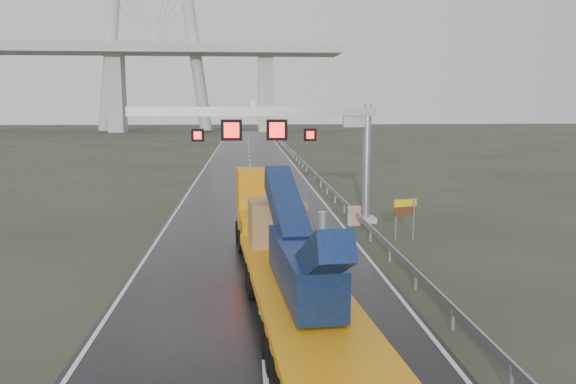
{
  "coord_description": "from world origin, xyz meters",
  "views": [
    {
      "loc": [
        -0.45,
        -15.7,
        7.15
      ],
      "look_at": [
        1.46,
        9.78,
        3.2
      ],
      "focal_mm": 35.0,
      "sensor_mm": 36.0,
      "label": 1
    }
  ],
  "objects": [
    {
      "name": "heavy_haul_truck",
      "position": [
        0.92,
        6.57,
        1.81
      ],
      "size": [
        4.36,
        19.99,
        4.66
      ],
      "rotation": [
        0.0,
        0.0,
        0.08
      ],
      "color": "orange",
      "rests_on": "ground"
    },
    {
      "name": "road",
      "position": [
        0.0,
        40.0,
        0.01
      ],
      "size": [
        11.0,
        200.0,
        0.02
      ],
      "primitive_type": "cube",
      "color": "black",
      "rests_on": "ground"
    },
    {
      "name": "sign_gantry",
      "position": [
        2.1,
        17.99,
        5.61
      ],
      "size": [
        14.9,
        1.2,
        7.42
      ],
      "color": "#B0B0AB",
      "rests_on": "ground"
    },
    {
      "name": "striped_barrier",
      "position": [
        6.0,
        17.01,
        0.58
      ],
      "size": [
        0.77,
        0.56,
        1.17
      ],
      "primitive_type": "cube",
      "rotation": [
        0.0,
        0.0,
        0.3
      ],
      "color": "red",
      "rests_on": "ground"
    },
    {
      "name": "exit_sign_pair",
      "position": [
        7.92,
        12.96,
        1.6
      ],
      "size": [
        1.3,
        0.4,
        2.29
      ],
      "rotation": [
        0.0,
        0.0,
        0.26
      ],
      "color": "gray",
      "rests_on": "ground"
    },
    {
      "name": "guardrail",
      "position": [
        6.1,
        30.0,
        0.7
      ],
      "size": [
        0.2,
        140.0,
        1.4
      ],
      "primitive_type": null,
      "color": "gray",
      "rests_on": "ground"
    },
    {
      "name": "ground",
      "position": [
        0.0,
        0.0,
        0.0
      ],
      "size": [
        400.0,
        400.0,
        0.0
      ],
      "primitive_type": "plane",
      "color": "#2C3122",
      "rests_on": "ground"
    }
  ]
}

